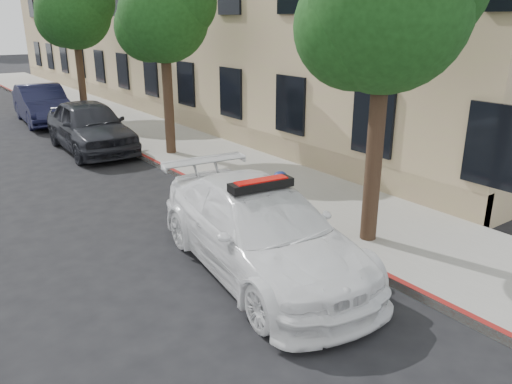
{
  "coord_description": "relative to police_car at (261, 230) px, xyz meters",
  "views": [
    {
      "loc": [
        -3.95,
        -7.69,
        4.08
      ],
      "look_at": [
        1.32,
        -0.58,
        1.0
      ],
      "focal_mm": 35.0,
      "sensor_mm": 36.0,
      "label": 1
    }
  ],
  "objects": [
    {
      "name": "fire_hydrant",
      "position": [
        1.66,
        1.53,
        -0.13
      ],
      "size": [
        0.4,
        0.36,
        0.93
      ],
      "rotation": [
        0.0,
        0.0,
        0.25
      ],
      "color": "white",
      "rests_on": "sidewalk"
    },
    {
      "name": "traffic_cone",
      "position": [
        1.66,
        2.15,
        -0.23
      ],
      "size": [
        0.48,
        0.48,
        0.73
      ],
      "rotation": [
        0.0,
        0.0,
        -0.31
      ],
      "color": "black",
      "rests_on": "sidewalk"
    },
    {
      "name": "tree_far",
      "position": [
        2.24,
        15.55,
        3.65
      ],
      "size": [
        3.1,
        3.0,
        5.81
      ],
      "color": "black",
      "rests_on": "sidewalk"
    },
    {
      "name": "tree_mid",
      "position": [
        2.24,
        7.55,
        3.42
      ],
      "size": [
        2.77,
        2.64,
        5.43
      ],
      "color": "black",
      "rests_on": "sidewalk"
    },
    {
      "name": "parked_car_mid",
      "position": [
        0.51,
        9.85,
        0.08
      ],
      "size": [
        2.1,
        4.85,
        1.63
      ],
      "primitive_type": "imported",
      "rotation": [
        0.0,
        0.0,
        -0.04
      ],
      "color": "#21232A",
      "rests_on": "ground"
    },
    {
      "name": "ground",
      "position": [
        -0.69,
        1.56,
        -0.74
      ],
      "size": [
        120.0,
        120.0,
        0.0
      ],
      "primitive_type": "plane",
      "color": "black",
      "rests_on": "ground"
    },
    {
      "name": "police_car",
      "position": [
        0.0,
        0.0,
        0.0
      ],
      "size": [
        2.73,
        5.3,
        1.62
      ],
      "rotation": [
        0.0,
        0.0,
        -0.14
      ],
      "color": "white",
      "rests_on": "ground"
    },
    {
      "name": "curb_strip",
      "position": [
        1.37,
        11.56,
        -0.66
      ],
      "size": [
        0.12,
        50.0,
        0.15
      ],
      "primitive_type": "cube",
      "color": "maroon",
      "rests_on": "ground"
    },
    {
      "name": "parked_car_far",
      "position": [
        0.51,
        15.58,
        0.03
      ],
      "size": [
        1.95,
        4.78,
        1.54
      ],
      "primitive_type": "imported",
      "rotation": [
        0.0,
        0.0,
        -0.07
      ],
      "color": "black",
      "rests_on": "ground"
    },
    {
      "name": "sidewalk",
      "position": [
        2.91,
        11.56,
        -0.66
      ],
      "size": [
        3.2,
        50.0,
        0.15
      ],
      "primitive_type": "cube",
      "color": "gray",
      "rests_on": "ground"
    },
    {
      "name": "tree_near",
      "position": [
        2.24,
        -0.45,
        3.54
      ],
      "size": [
        2.92,
        2.82,
        5.62
      ],
      "color": "black",
      "rests_on": "sidewalk"
    }
  ]
}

